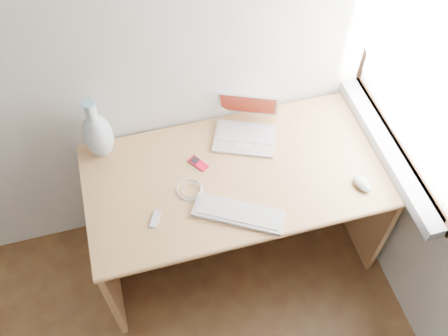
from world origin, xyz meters
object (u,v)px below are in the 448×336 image
object	(u,v)px
desk	(232,184)
external_keyboard	(238,213)
vase	(98,134)
laptop	(242,127)

from	to	relation	value
desk	external_keyboard	xyz separation A→B (m)	(-0.06, -0.30, 0.23)
vase	desk	bearing A→B (deg)	-18.14
desk	external_keyboard	world-z (taller)	external_keyboard
desk	vase	xyz separation A→B (m)	(-0.59, 0.19, 0.36)
desk	external_keyboard	distance (m)	0.38
laptop	vase	xyz separation A→B (m)	(-0.68, 0.06, 0.10)
laptop	vase	distance (m)	0.69
laptop	vase	size ratio (longest dim) A/B	1.00
vase	laptop	bearing A→B (deg)	-4.76
external_keyboard	vase	distance (m)	0.74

